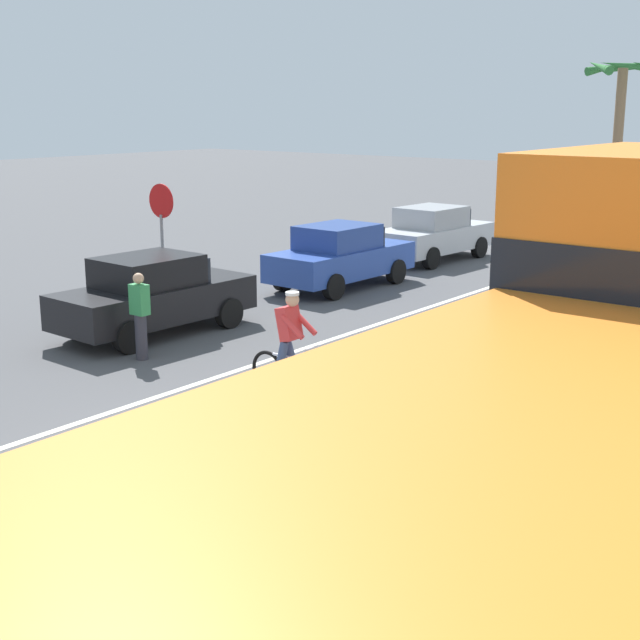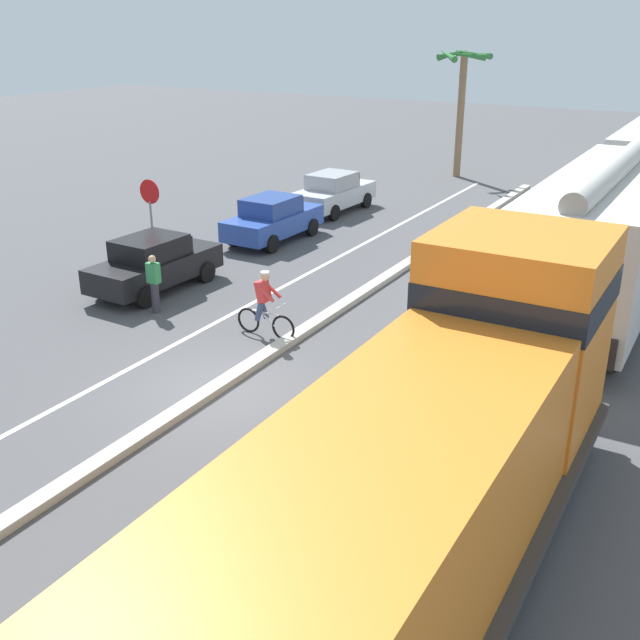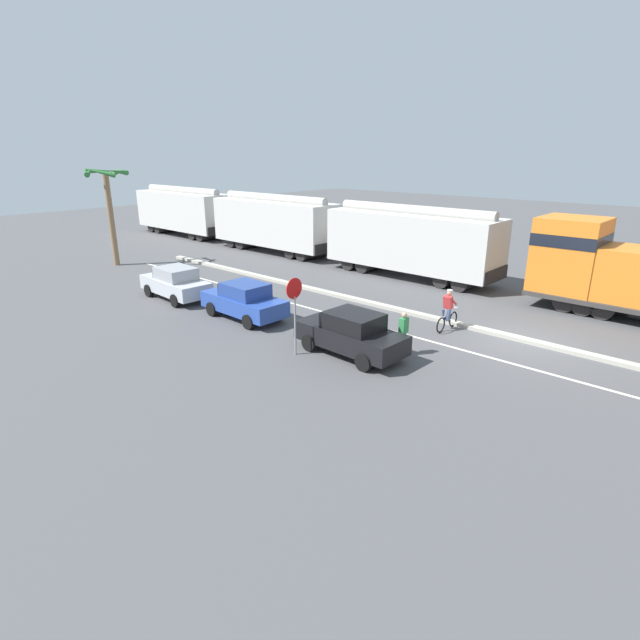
# 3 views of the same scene
# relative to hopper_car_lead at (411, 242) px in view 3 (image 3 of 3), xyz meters

# --- Properties ---
(ground_plane) EXTENTS (120.00, 120.00, 0.00)m
(ground_plane) POSITION_rel_hopper_car_lead_xyz_m (-6.10, -9.05, -2.08)
(ground_plane) COLOR #4C4C4F
(median_curb) EXTENTS (0.36, 36.00, 0.16)m
(median_curb) POSITION_rel_hopper_car_lead_xyz_m (-6.10, -3.05, -2.00)
(median_curb) COLOR #B2AD9E
(median_curb) RESTS_ON ground
(lane_stripe) EXTENTS (0.14, 36.00, 0.01)m
(lane_stripe) POSITION_rel_hopper_car_lead_xyz_m (-8.50, -3.05, -2.07)
(lane_stripe) COLOR silver
(lane_stripe) RESTS_ON ground
(hopper_car_lead) EXTENTS (2.90, 10.60, 4.18)m
(hopper_car_lead) POSITION_rel_hopper_car_lead_xyz_m (0.00, 0.00, 0.00)
(hopper_car_lead) COLOR beige
(hopper_car_lead) RESTS_ON ground
(hopper_car_middle) EXTENTS (2.90, 10.60, 4.18)m
(hopper_car_middle) POSITION_rel_hopper_car_lead_xyz_m (0.00, 11.60, 0.00)
(hopper_car_middle) COLOR beige
(hopper_car_middle) RESTS_ON ground
(hopper_car_trailing) EXTENTS (2.90, 10.60, 4.18)m
(hopper_car_trailing) POSITION_rel_hopper_car_lead_xyz_m (0.00, 23.20, 0.00)
(hopper_car_trailing) COLOR beige
(hopper_car_trailing) RESTS_ON ground
(parked_car_black) EXTENTS (1.95, 4.26, 1.62)m
(parked_car_black) POSITION_rel_hopper_car_lead_xyz_m (-11.64, -4.86, -1.26)
(parked_car_black) COLOR black
(parked_car_black) RESTS_ON ground
(parked_car_blue) EXTENTS (1.91, 4.24, 1.62)m
(parked_car_blue) POSITION_rel_hopper_car_lead_xyz_m (-11.52, 1.28, -1.26)
(parked_car_blue) COLOR #28479E
(parked_car_blue) RESTS_ON ground
(parked_car_silver) EXTENTS (1.98, 4.27, 1.62)m
(parked_car_silver) POSITION_rel_hopper_car_lead_xyz_m (-11.80, 6.26, -1.26)
(parked_car_silver) COLOR #B7BABF
(parked_car_silver) RESTS_ON ground
(cyclist) EXTENTS (1.71, 0.48, 1.71)m
(cyclist) POSITION_rel_hopper_car_lead_xyz_m (-6.87, -6.16, -1.26)
(cyclist) COLOR black
(cyclist) RESTS_ON ground
(stop_sign) EXTENTS (0.76, 0.08, 2.88)m
(stop_sign) POSITION_rel_hopper_car_lead_xyz_m (-12.99, -3.35, -0.05)
(stop_sign) COLOR gray
(stop_sign) RESTS_ON ground
(palm_tree_near) EXTENTS (2.69, 2.74, 6.22)m
(palm_tree_near) POSITION_rel_hopper_car_lead_xyz_m (-10.01, 15.98, 2.47)
(palm_tree_near) COLOR #846647
(palm_tree_near) RESTS_ON ground
(pedestrian_by_cars) EXTENTS (0.34, 0.22, 1.62)m
(pedestrian_by_cars) POSITION_rel_hopper_car_lead_xyz_m (-10.38, -6.28, -1.23)
(pedestrian_by_cars) COLOR #33333D
(pedestrian_by_cars) RESTS_ON ground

